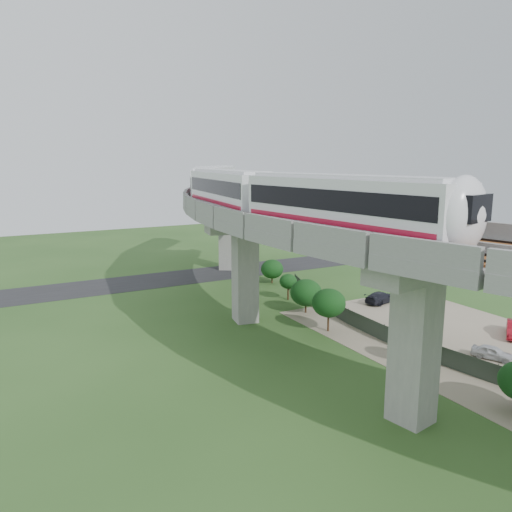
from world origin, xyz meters
The scene contains 13 objects.
ground centered at (0.00, 0.00, 0.00)m, with size 160.00×160.00×0.00m, color #2B4D1F.
dirt_lot centered at (14.00, -2.00, 0.02)m, with size 18.00×26.00×0.04m, color gray.
asphalt_road centered at (0.00, 30.00, 0.01)m, with size 60.00×8.00×0.03m, color #232326.
viaduct centered at (3.84, 0.00, 9.05)m, with size 19.58×73.98×11.40m.
metro_train centered at (2.21, 14.78, 12.31)m, with size 19.65×59.36×3.64m.
fence centered at (9.75, 0.00, 0.75)m, with size 3.87×38.73×1.50m.
tree_0 centered at (10.47, 21.76, 1.77)m, with size 2.74×2.74×2.94m.
tree_1 centered at (8.25, 14.56, 2.03)m, with size 1.88×1.88×2.84m.
tree_2 centered at (7.25, 9.68, 2.07)m, with size 3.11×3.11×3.40m.
tree_3 centered at (5.93, 4.23, 2.60)m, with size 2.95×2.95×3.86m.
tree_4 centered at (7.44, -5.15, 2.26)m, with size 2.00×2.00×3.12m.
car_white centered at (13.08, -6.81, 0.55)m, with size 1.21×3.01×1.03m, color silver.
car_dark centered at (16.16, 8.71, 0.64)m, with size 1.68×4.14×1.20m, color black.
Camera 1 is at (-19.66, -29.53, 14.84)m, focal length 35.00 mm.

